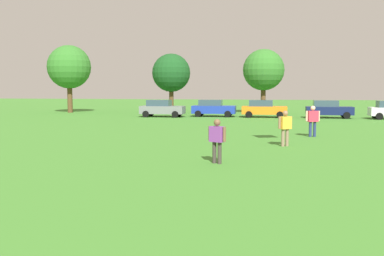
{
  "coord_description": "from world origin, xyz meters",
  "views": [
    {
      "loc": [
        3.56,
        -1.39,
        2.84
      ],
      "look_at": [
        1.36,
        10.81,
        1.73
      ],
      "focal_mm": 41.93,
      "sensor_mm": 36.0,
      "label": 1
    }
  ],
  "objects_px": {
    "parked_car_navy_3": "(328,109)",
    "tree_far_left": "(69,67)",
    "parked_car_blue_1": "(213,108)",
    "parked_car_gray_0": "(162,108)",
    "tree_center": "(171,73)",
    "bystander_midfield": "(285,125)",
    "bystander_near_trees": "(313,118)",
    "adult_bystander": "(217,137)",
    "parked_car_orange_2": "(264,109)",
    "tree_far_right": "(264,70)"
  },
  "relations": [
    {
      "from": "bystander_near_trees",
      "to": "parked_car_blue_1",
      "type": "xyz_separation_m",
      "value": [
        -8.15,
        17.48,
        -0.22
      ]
    },
    {
      "from": "bystander_midfield",
      "to": "parked_car_gray_0",
      "type": "xyz_separation_m",
      "value": [
        -11.38,
        20.68,
        -0.18
      ]
    },
    {
      "from": "parked_car_blue_1",
      "to": "parked_car_gray_0",
      "type": "bearing_deg",
      "value": -163.68
    },
    {
      "from": "bystander_near_trees",
      "to": "tree_center",
      "type": "height_order",
      "value": "tree_center"
    },
    {
      "from": "bystander_near_trees",
      "to": "parked_car_navy_3",
      "type": "height_order",
      "value": "bystander_near_trees"
    },
    {
      "from": "parked_car_orange_2",
      "to": "tree_center",
      "type": "bearing_deg",
      "value": 151.41
    },
    {
      "from": "bystander_midfield",
      "to": "parked_car_blue_1",
      "type": "bearing_deg",
      "value": -111.99
    },
    {
      "from": "parked_car_orange_2",
      "to": "tree_far_right",
      "type": "xyz_separation_m",
      "value": [
        -0.19,
        6.81,
        3.98
      ]
    },
    {
      "from": "parked_car_gray_0",
      "to": "parked_car_navy_3",
      "type": "distance_m",
      "value": 16.01
    },
    {
      "from": "bystander_midfield",
      "to": "tree_far_right",
      "type": "relative_size",
      "value": 0.24
    },
    {
      "from": "adult_bystander",
      "to": "tree_far_right",
      "type": "height_order",
      "value": "tree_far_right"
    },
    {
      "from": "parked_car_gray_0",
      "to": "tree_far_right",
      "type": "distance_m",
      "value": 13.14
    },
    {
      "from": "bystander_midfield",
      "to": "parked_car_gray_0",
      "type": "distance_m",
      "value": 23.61
    },
    {
      "from": "parked_car_orange_2",
      "to": "parked_car_blue_1",
      "type": "bearing_deg",
      "value": 176.11
    },
    {
      "from": "parked_car_navy_3",
      "to": "bystander_near_trees",
      "type": "bearing_deg",
      "value": -99.56
    },
    {
      "from": "bystander_midfield",
      "to": "parked_car_navy_3",
      "type": "relative_size",
      "value": 0.41
    },
    {
      "from": "parked_car_orange_2",
      "to": "tree_center",
      "type": "height_order",
      "value": "tree_center"
    },
    {
      "from": "adult_bystander",
      "to": "parked_car_navy_3",
      "type": "height_order",
      "value": "same"
    },
    {
      "from": "parked_car_navy_3",
      "to": "tree_far_left",
      "type": "distance_m",
      "value": 29.04
    },
    {
      "from": "parked_car_gray_0",
      "to": "tree_center",
      "type": "xyz_separation_m",
      "value": [
        -0.57,
        6.81,
        3.68
      ]
    },
    {
      "from": "parked_car_gray_0",
      "to": "parked_car_orange_2",
      "type": "height_order",
      "value": "same"
    },
    {
      "from": "bystander_midfield",
      "to": "tree_far_right",
      "type": "bearing_deg",
      "value": -124.92
    },
    {
      "from": "tree_far_left",
      "to": "tree_center",
      "type": "height_order",
      "value": "tree_far_left"
    },
    {
      "from": "parked_car_orange_2",
      "to": "tree_center",
      "type": "relative_size",
      "value": 0.64
    },
    {
      "from": "bystander_midfield",
      "to": "parked_car_navy_3",
      "type": "distance_m",
      "value": 22.32
    },
    {
      "from": "parked_car_gray_0",
      "to": "parked_car_blue_1",
      "type": "distance_m",
      "value": 5.13
    },
    {
      "from": "adult_bystander",
      "to": "tree_far_right",
      "type": "relative_size",
      "value": 0.23
    },
    {
      "from": "bystander_midfield",
      "to": "tree_center",
      "type": "height_order",
      "value": "tree_center"
    },
    {
      "from": "bystander_midfield",
      "to": "parked_car_gray_0",
      "type": "height_order",
      "value": "bystander_midfield"
    },
    {
      "from": "adult_bystander",
      "to": "parked_car_gray_0",
      "type": "xyz_separation_m",
      "value": [
        -8.73,
        26.27,
        -0.14
      ]
    },
    {
      "from": "parked_car_navy_3",
      "to": "tree_center",
      "type": "xyz_separation_m",
      "value": [
        -16.54,
        5.66,
        3.68
      ]
    },
    {
      "from": "tree_center",
      "to": "parked_car_orange_2",
      "type": "bearing_deg",
      "value": -28.59
    },
    {
      "from": "adult_bystander",
      "to": "parked_car_orange_2",
      "type": "xyz_separation_m",
      "value": [
        1.18,
        27.37,
        -0.14
      ]
    },
    {
      "from": "bystander_near_trees",
      "to": "parked_car_gray_0",
      "type": "distance_m",
      "value": 20.69
    },
    {
      "from": "adult_bystander",
      "to": "tree_far_right",
      "type": "bearing_deg",
      "value": -61.1
    },
    {
      "from": "bystander_near_trees",
      "to": "parked_car_orange_2",
      "type": "relative_size",
      "value": 0.42
    },
    {
      "from": "adult_bystander",
      "to": "bystander_near_trees",
      "type": "xyz_separation_m",
      "value": [
        4.35,
        10.23,
        0.08
      ]
    },
    {
      "from": "tree_far_right",
      "to": "parked_car_navy_3",
      "type": "bearing_deg",
      "value": -47.19
    },
    {
      "from": "parked_car_gray_0",
      "to": "adult_bystander",
      "type": "bearing_deg",
      "value": -71.62
    },
    {
      "from": "bystander_midfield",
      "to": "tree_far_right",
      "type": "xyz_separation_m",
      "value": [
        -1.67,
        28.6,
        3.8
      ]
    },
    {
      "from": "bystander_near_trees",
      "to": "adult_bystander",
      "type": "bearing_deg",
      "value": -131.04
    },
    {
      "from": "parked_car_blue_1",
      "to": "tree_center",
      "type": "height_order",
      "value": "tree_center"
    },
    {
      "from": "adult_bystander",
      "to": "parked_car_gray_0",
      "type": "height_order",
      "value": "same"
    },
    {
      "from": "parked_car_blue_1",
      "to": "parked_car_navy_3",
      "type": "bearing_deg",
      "value": -1.47
    },
    {
      "from": "adult_bystander",
      "to": "parked_car_orange_2",
      "type": "distance_m",
      "value": 27.39
    },
    {
      "from": "parked_car_gray_0",
      "to": "tree_center",
      "type": "bearing_deg",
      "value": 94.8
    },
    {
      "from": "bystander_midfield",
      "to": "tree_center",
      "type": "relative_size",
      "value": 0.26
    },
    {
      "from": "parked_car_gray_0",
      "to": "parked_car_navy_3",
      "type": "height_order",
      "value": "same"
    },
    {
      "from": "adult_bystander",
      "to": "parked_car_gray_0",
      "type": "distance_m",
      "value": 27.68
    },
    {
      "from": "parked_car_blue_1",
      "to": "tree_far_right",
      "type": "xyz_separation_m",
      "value": [
        4.79,
        6.47,
        3.98
      ]
    }
  ]
}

